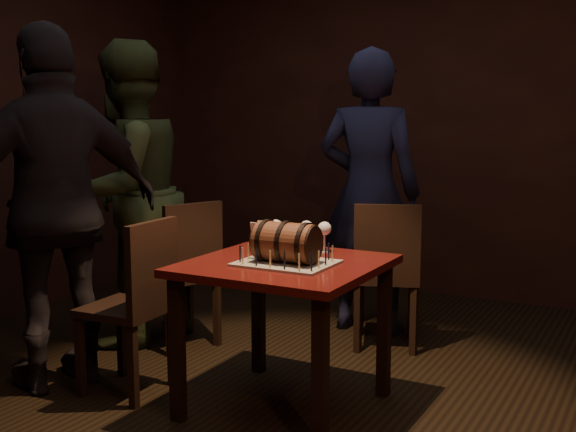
{
  "coord_description": "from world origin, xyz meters",
  "views": [
    {
      "loc": [
        1.71,
        -3.17,
        1.48
      ],
      "look_at": [
        -0.03,
        0.05,
        0.95
      ],
      "focal_mm": 45.0,
      "sensor_mm": 36.0,
      "label": 1
    }
  ],
  "objects": [
    {
      "name": "room_shell",
      "position": [
        0.0,
        0.0,
        1.4
      ],
      "size": [
        5.04,
        5.04,
        2.8
      ],
      "color": "black",
      "rests_on": "ground"
    },
    {
      "name": "person_left_rear",
      "position": [
        -1.37,
        0.35,
        0.96
      ],
      "size": [
        0.84,
        1.02,
        1.92
      ],
      "primitive_type": "imported",
      "rotation": [
        0.0,
        0.0,
        -1.69
      ],
      "color": "#384221",
      "rests_on": "ground"
    },
    {
      "name": "pint_of_ale",
      "position": [
        -0.1,
        0.11,
        0.82
      ],
      "size": [
        0.07,
        0.07,
        0.15
      ],
      "color": "silver",
      "rests_on": "pub_table"
    },
    {
      "name": "cake_board",
      "position": [
        0.08,
        -0.17,
        0.76
      ],
      "size": [
        0.45,
        0.35,
        0.01
      ],
      "primitive_type": "cube",
      "color": "gray",
      "rests_on": "pub_table"
    },
    {
      "name": "chair_left_front",
      "position": [
        -0.72,
        -0.32,
        0.52
      ],
      "size": [
        0.42,
        0.42,
        0.93
      ],
      "color": "black",
      "rests_on": "ground"
    },
    {
      "name": "person_back",
      "position": [
        -0.1,
        1.31,
        0.95
      ],
      "size": [
        0.74,
        0.54,
        1.89
      ],
      "primitive_type": "imported",
      "rotation": [
        0.0,
        0.0,
        3.28
      ],
      "color": "#1B1B36",
      "rests_on": "ground"
    },
    {
      "name": "pub_table",
      "position": [
        0.04,
        -0.12,
        0.64
      ],
      "size": [
        0.9,
        0.9,
        0.75
      ],
      "color": "#460D0B",
      "rests_on": "ground"
    },
    {
      "name": "chair_back",
      "position": [
        0.16,
        0.97,
        0.52
      ],
      "size": [
        0.52,
        0.52,
        0.93
      ],
      "color": "black",
      "rests_on": "ground"
    },
    {
      "name": "barrel_cake",
      "position": [
        0.08,
        -0.17,
        0.86
      ],
      "size": [
        0.36,
        0.21,
        0.21
      ],
      "color": "brown",
      "rests_on": "cake_board"
    },
    {
      "name": "wine_glass_right",
      "position": [
        0.11,
        0.2,
        0.87
      ],
      "size": [
        0.07,
        0.07,
        0.16
      ],
      "color": "silver",
      "rests_on": "pub_table"
    },
    {
      "name": "wine_glass_left",
      "position": [
        -0.15,
        0.14,
        0.87
      ],
      "size": [
        0.07,
        0.07,
        0.16
      ],
      "color": "silver",
      "rests_on": "pub_table"
    },
    {
      "name": "wine_glass_mid",
      "position": [
        0.01,
        0.18,
        0.87
      ],
      "size": [
        0.07,
        0.07,
        0.16
      ],
      "color": "silver",
      "rests_on": "pub_table"
    },
    {
      "name": "chair_left_rear",
      "position": [
        -0.95,
        0.41,
        0.52
      ],
      "size": [
        0.52,
        0.52,
        0.93
      ],
      "color": "black",
      "rests_on": "ground"
    },
    {
      "name": "birthday_candles",
      "position": [
        0.08,
        -0.17,
        0.8
      ],
      "size": [
        0.4,
        0.3,
        0.09
      ],
      "color": "#F7DC94",
      "rests_on": "cake_board"
    },
    {
      "name": "menu_card",
      "position": [
        -0.27,
        0.19,
        0.81
      ],
      "size": [
        0.1,
        0.05,
        0.13
      ],
      "primitive_type": null,
      "color": "white",
      "rests_on": "pub_table"
    },
    {
      "name": "person_left_front",
      "position": [
        -1.18,
        -0.41,
        0.97
      ],
      "size": [
        0.88,
        1.23,
        1.94
      ],
      "primitive_type": "imported",
      "rotation": [
        0.0,
        0.0,
        -1.97
      ],
      "color": "black",
      "rests_on": "ground"
    }
  ]
}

